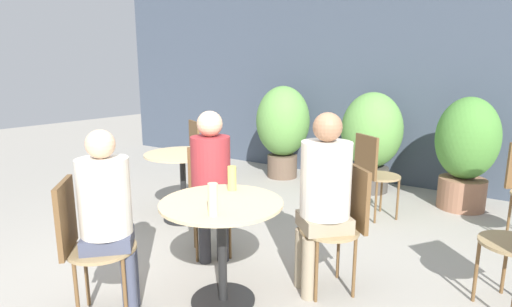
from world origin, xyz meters
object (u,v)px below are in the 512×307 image
at_px(cafe_table_far, 183,170).
at_px(potted_plant_2, 466,149).
at_px(bistro_chair_1, 210,189).
at_px(seated_person_2, 108,207).
at_px(cafe_table_near, 222,226).
at_px(bistro_chair_2, 84,237).
at_px(potted_plant_0, 283,125).
at_px(bistro_chair_0, 343,217).
at_px(beer_glass_1, 232,178).
at_px(bistro_chair_4, 373,169).
at_px(seated_person_0, 323,189).
at_px(bistro_chair_3, 201,147).
at_px(seated_person_1, 211,171).
at_px(potted_plant_1, 371,136).
at_px(beer_glass_0, 213,200).

bearing_deg(cafe_table_far, potted_plant_2, 40.45).
distance_m(bistro_chair_1, seated_person_2, 1.12).
bearing_deg(cafe_table_near, seated_person_2, -134.00).
xyz_separation_m(bistro_chair_2, potted_plant_0, (-0.74, 3.66, 0.22)).
bearing_deg(bistro_chair_0, bistro_chair_2, -90.00).
xyz_separation_m(bistro_chair_2, beer_glass_1, (0.50, 0.85, 0.26)).
xyz_separation_m(cafe_table_far, bistro_chair_4, (1.63, 1.13, 0.01)).
xyz_separation_m(bistro_chair_0, potted_plant_2, (0.47, 2.39, 0.15)).
height_order(seated_person_0, potted_plant_2, seated_person_0).
distance_m(cafe_table_near, potted_plant_2, 3.19).
bearing_deg(potted_plant_0, bistro_chair_2, -78.53).
bearing_deg(seated_person_0, bistro_chair_3, -167.22).
height_order(bistro_chair_2, seated_person_1, seated_person_1).
xyz_separation_m(bistro_chair_4, seated_person_0, (0.18, -1.61, 0.21)).
bearing_deg(potted_plant_0, seated_person_1, -72.05).
distance_m(seated_person_0, potted_plant_0, 3.13).
bearing_deg(seated_person_1, cafe_table_near, -90.00).
relative_size(cafe_table_far, bistro_chair_1, 0.86).
bearing_deg(seated_person_1, bistro_chair_1, 90.00).
height_order(beer_glass_1, potted_plant_0, potted_plant_0).
relative_size(bistro_chair_1, potted_plant_2, 0.71).
bearing_deg(bistro_chair_3, seated_person_0, 177.54).
height_order(cafe_table_far, potted_plant_2, potted_plant_2).
bearing_deg(potted_plant_1, beer_glass_0, -87.15).
height_order(cafe_table_near, bistro_chair_4, bistro_chair_4).
relative_size(bistro_chair_0, potted_plant_2, 0.71).
relative_size(bistro_chair_2, potted_plant_2, 0.71).
bearing_deg(potted_plant_2, seated_person_0, -102.91).
distance_m(bistro_chair_3, beer_glass_1, 2.58).
height_order(bistro_chair_3, potted_plant_0, potted_plant_0).
xyz_separation_m(cafe_table_near, bistro_chair_2, (-0.59, -0.61, -0.00)).
distance_m(bistro_chair_3, seated_person_2, 2.91).
distance_m(cafe_table_far, beer_glass_0, 1.90).
relative_size(beer_glass_0, beer_glass_1, 1.12).
distance_m(bistro_chair_1, seated_person_0, 1.12).
height_order(bistro_chair_0, bistro_chair_4, same).
xyz_separation_m(seated_person_2, beer_glass_1, (0.39, 0.74, 0.08)).
height_order(bistro_chair_0, seated_person_0, seated_person_0).
distance_m(potted_plant_0, potted_plant_2, 2.39).
height_order(cafe_table_near, beer_glass_1, beer_glass_1).
xyz_separation_m(bistro_chair_1, bistro_chair_3, (-1.36, 1.40, 0.00)).
bearing_deg(bistro_chair_3, bistro_chair_0, -179.58).
height_order(cafe_table_far, bistro_chair_3, bistro_chair_3).
relative_size(cafe_table_near, bistro_chair_4, 0.90).
bearing_deg(beer_glass_1, bistro_chair_2, -120.23).
xyz_separation_m(bistro_chair_4, beer_glass_0, (-0.19, -2.34, 0.27)).
distance_m(cafe_table_far, potted_plant_1, 2.48).
relative_size(seated_person_1, beer_glass_0, 6.32).
height_order(bistro_chair_0, bistro_chair_3, same).
bearing_deg(seated_person_0, bistro_chair_1, -140.52).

